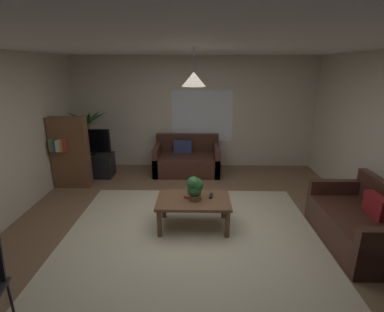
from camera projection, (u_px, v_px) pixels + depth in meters
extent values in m
cube|color=brown|center=(192.00, 231.00, 4.18)|extent=(5.51, 5.78, 0.02)
cube|color=beige|center=(191.00, 238.00, 3.98)|extent=(3.58, 3.18, 0.01)
cube|color=beige|center=(194.00, 113.00, 6.58)|extent=(5.63, 0.06, 2.53)
cube|color=white|center=(192.00, 45.00, 3.41)|extent=(5.51, 5.78, 0.02)
cube|color=white|center=(202.00, 116.00, 6.56)|extent=(1.40, 0.01, 1.17)
cube|color=#47281E|center=(187.00, 164.00, 6.37)|extent=(1.44, 0.85, 0.42)
cube|color=#47281E|center=(187.00, 142.00, 6.59)|extent=(1.44, 0.12, 0.40)
cube|color=#47281E|center=(158.00, 159.00, 6.35)|extent=(0.12, 0.85, 0.64)
cube|color=#47281E|center=(216.00, 159.00, 6.33)|extent=(0.12, 0.85, 0.64)
cube|color=navy|center=(183.00, 147.00, 6.44)|extent=(0.41, 0.14, 0.28)
cube|color=#47281E|center=(358.00, 230.00, 3.81)|extent=(0.85, 1.49, 0.42)
cube|color=#47281E|center=(335.00, 200.00, 4.42)|extent=(0.85, 0.12, 0.64)
cube|color=maroon|center=(376.00, 206.00, 3.71)|extent=(0.12, 0.40, 0.28)
cube|color=brown|center=(194.00, 200.00, 4.15)|extent=(1.07, 0.66, 0.04)
cylinder|color=brown|center=(159.00, 223.00, 3.97)|extent=(0.07, 0.07, 0.41)
cylinder|color=brown|center=(227.00, 224.00, 3.95)|extent=(0.07, 0.07, 0.41)
cylinder|color=brown|center=(164.00, 206.00, 4.48)|extent=(0.07, 0.07, 0.41)
cylinder|color=brown|center=(224.00, 206.00, 4.46)|extent=(0.07, 0.07, 0.41)
cube|color=#B22D2D|center=(189.00, 196.00, 4.20)|extent=(0.15, 0.13, 0.03)
cube|color=black|center=(211.00, 196.00, 4.23)|extent=(0.07, 0.17, 0.02)
cylinder|color=brown|center=(195.00, 197.00, 4.11)|extent=(0.18, 0.18, 0.08)
sphere|color=#2D6B33|center=(194.00, 190.00, 4.08)|extent=(0.21, 0.21, 0.21)
sphere|color=#2D6B33|center=(196.00, 185.00, 4.08)|extent=(0.22, 0.22, 0.22)
sphere|color=#2D6B33|center=(193.00, 183.00, 4.05)|extent=(0.19, 0.19, 0.19)
cube|color=black|center=(92.00, 165.00, 6.18)|extent=(0.90, 0.44, 0.50)
cube|color=black|center=(89.00, 141.00, 5.99)|extent=(0.89, 0.05, 0.50)
cube|color=black|center=(89.00, 141.00, 5.97)|extent=(0.85, 0.00, 0.46)
cube|color=black|center=(90.00, 153.00, 6.08)|extent=(0.24, 0.16, 0.04)
cylinder|color=brown|center=(92.00, 163.00, 6.61)|extent=(0.32, 0.32, 0.30)
cylinder|color=brown|center=(90.00, 139.00, 6.44)|extent=(0.05, 0.05, 0.83)
cone|color=#235B2D|center=(97.00, 117.00, 6.31)|extent=(0.47, 0.17, 0.30)
cone|color=#235B2D|center=(94.00, 116.00, 6.43)|extent=(0.29, 0.39, 0.33)
cone|color=#235B2D|center=(87.00, 118.00, 6.47)|extent=(0.19, 0.39, 0.25)
cone|color=#235B2D|center=(79.00, 118.00, 6.35)|extent=(0.44, 0.23, 0.24)
cone|color=#235B2D|center=(77.00, 117.00, 6.21)|extent=(0.46, 0.28, 0.35)
cone|color=#235B2D|center=(80.00, 119.00, 6.10)|extent=(0.22, 0.47, 0.32)
cone|color=#235B2D|center=(89.00, 117.00, 6.14)|extent=(0.28, 0.38, 0.38)
cube|color=brown|center=(70.00, 153.00, 5.51)|extent=(0.70, 0.22, 1.40)
cube|color=#99663F|center=(51.00, 145.00, 5.34)|extent=(0.03, 0.16, 0.23)
cube|color=#387247|center=(53.00, 145.00, 5.34)|extent=(0.04, 0.16, 0.23)
cube|color=#2D4C8C|center=(56.00, 147.00, 5.35)|extent=(0.04, 0.16, 0.17)
cube|color=beige|center=(58.00, 145.00, 5.34)|extent=(0.04, 0.16, 0.22)
cube|color=beige|center=(60.00, 145.00, 5.34)|extent=(0.03, 0.16, 0.23)
cube|color=gold|center=(63.00, 145.00, 5.34)|extent=(0.04, 0.16, 0.22)
cube|color=#B22D2D|center=(65.00, 145.00, 5.34)|extent=(0.04, 0.16, 0.24)
cylinder|color=black|center=(11.00, 300.00, 2.64)|extent=(0.02, 0.02, 0.45)
cylinder|color=black|center=(194.00, 59.00, 3.56)|extent=(0.01, 0.01, 0.30)
cone|color=beige|center=(194.00, 79.00, 3.63)|extent=(0.31, 0.31, 0.18)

